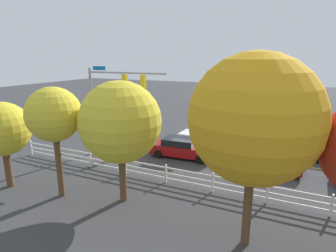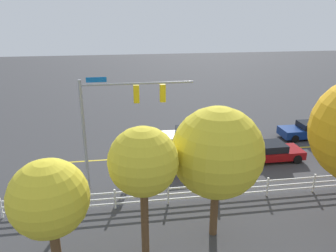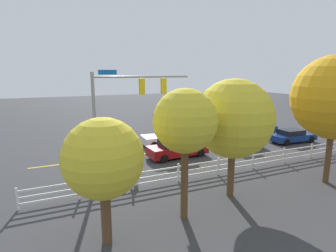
{
  "view_description": "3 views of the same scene",
  "coord_description": "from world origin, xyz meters",
  "px_view_note": "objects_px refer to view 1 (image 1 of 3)",
  "views": [
    {
      "loc": [
        -8.15,
        20.11,
        7.37
      ],
      "look_at": [
        0.09,
        2.49,
        2.49
      ],
      "focal_mm": 29.38,
      "sensor_mm": 36.0,
      "label": 1
    },
    {
      "loc": [
        3.72,
        21.92,
        10.15
      ],
      "look_at": [
        0.66,
        1.82,
        2.99
      ],
      "focal_mm": 35.23,
      "sensor_mm": 36.0,
      "label": 2
    },
    {
      "loc": [
        8.16,
        20.26,
        6.58
      ],
      "look_at": [
        0.22,
        2.19,
        2.65
      ],
      "focal_mm": 28.75,
      "sensor_mm": 36.0,
      "label": 3
    }
  ],
  "objects_px": {
    "car_3": "(268,161)",
    "tree_4": "(254,119)",
    "pedestrian": "(114,147)",
    "tree_1": "(120,122)",
    "tree_3": "(54,115)",
    "tree_0": "(2,130)",
    "car_1": "(206,137)",
    "car_4": "(182,148)"
  },
  "relations": [
    {
      "from": "tree_1",
      "to": "tree_4",
      "type": "bearing_deg",
      "value": 172.57
    },
    {
      "from": "tree_4",
      "to": "car_3",
      "type": "bearing_deg",
      "value": -90.43
    },
    {
      "from": "car_3",
      "to": "tree_1",
      "type": "xyz_separation_m",
      "value": [
        6.52,
        7.41,
        3.61
      ]
    },
    {
      "from": "car_1",
      "to": "tree_3",
      "type": "bearing_deg",
      "value": 71.77
    },
    {
      "from": "car_3",
      "to": "tree_1",
      "type": "relative_size",
      "value": 0.65
    },
    {
      "from": "car_3",
      "to": "car_4",
      "type": "distance_m",
      "value": 6.2
    },
    {
      "from": "tree_0",
      "to": "car_3",
      "type": "bearing_deg",
      "value": -146.63
    },
    {
      "from": "car_1",
      "to": "tree_0",
      "type": "relative_size",
      "value": 0.9
    },
    {
      "from": "tree_1",
      "to": "tree_3",
      "type": "relative_size",
      "value": 1.06
    },
    {
      "from": "car_1",
      "to": "tree_3",
      "type": "distance_m",
      "value": 13.46
    },
    {
      "from": "car_1",
      "to": "tree_1",
      "type": "xyz_separation_m",
      "value": [
        1.06,
        11.11,
        3.56
      ]
    },
    {
      "from": "car_3",
      "to": "tree_0",
      "type": "relative_size",
      "value": 0.81
    },
    {
      "from": "car_4",
      "to": "tree_0",
      "type": "xyz_separation_m",
      "value": [
        7.26,
        8.81,
        2.73
      ]
    },
    {
      "from": "car_3",
      "to": "tree_1",
      "type": "bearing_deg",
      "value": -131.91
    },
    {
      "from": "car_1",
      "to": "pedestrian",
      "type": "relative_size",
      "value": 2.66
    },
    {
      "from": "car_4",
      "to": "tree_3",
      "type": "xyz_separation_m",
      "value": [
        3.65,
        8.37,
        3.78
      ]
    },
    {
      "from": "car_3",
      "to": "tree_3",
      "type": "bearing_deg",
      "value": -139.98
    },
    {
      "from": "tree_1",
      "to": "car_1",
      "type": "bearing_deg",
      "value": -95.45
    },
    {
      "from": "car_3",
      "to": "tree_0",
      "type": "xyz_separation_m",
      "value": [
        13.46,
        8.87,
        2.82
      ]
    },
    {
      "from": "tree_0",
      "to": "tree_4",
      "type": "bearing_deg",
      "value": -177.35
    },
    {
      "from": "pedestrian",
      "to": "tree_4",
      "type": "relative_size",
      "value": 0.22
    },
    {
      "from": "pedestrian",
      "to": "tree_1",
      "type": "bearing_deg",
      "value": -141.87
    },
    {
      "from": "car_3",
      "to": "tree_3",
      "type": "relative_size",
      "value": 0.68
    },
    {
      "from": "car_1",
      "to": "tree_4",
      "type": "distance_m",
      "value": 13.86
    },
    {
      "from": "tree_4",
      "to": "car_1",
      "type": "bearing_deg",
      "value": -65.69
    },
    {
      "from": "pedestrian",
      "to": "car_3",
      "type": "bearing_deg",
      "value": -77.81
    },
    {
      "from": "car_1",
      "to": "tree_0",
      "type": "height_order",
      "value": "tree_0"
    },
    {
      "from": "car_1",
      "to": "car_4",
      "type": "height_order",
      "value": "car_4"
    },
    {
      "from": "car_1",
      "to": "car_4",
      "type": "distance_m",
      "value": 3.84
    },
    {
      "from": "car_3",
      "to": "car_4",
      "type": "height_order",
      "value": "car_4"
    },
    {
      "from": "pedestrian",
      "to": "tree_4",
      "type": "distance_m",
      "value": 12.61
    },
    {
      "from": "pedestrian",
      "to": "tree_1",
      "type": "relative_size",
      "value": 0.27
    },
    {
      "from": "car_4",
      "to": "tree_0",
      "type": "bearing_deg",
      "value": -132.73
    },
    {
      "from": "car_4",
      "to": "tree_1",
      "type": "distance_m",
      "value": 8.15
    },
    {
      "from": "car_3",
      "to": "tree_4",
      "type": "relative_size",
      "value": 0.53
    },
    {
      "from": "tree_0",
      "to": "tree_4",
      "type": "relative_size",
      "value": 0.66
    },
    {
      "from": "pedestrian",
      "to": "tree_3",
      "type": "xyz_separation_m",
      "value": [
        -0.67,
        5.79,
        3.57
      ]
    },
    {
      "from": "car_4",
      "to": "tree_4",
      "type": "xyz_separation_m",
      "value": [
        -6.14,
        8.19,
        4.46
      ]
    },
    {
      "from": "car_1",
      "to": "tree_1",
      "type": "distance_m",
      "value": 11.71
    },
    {
      "from": "pedestrian",
      "to": "tree_4",
      "type": "xyz_separation_m",
      "value": [
        -10.46,
        5.61,
        4.25
      ]
    },
    {
      "from": "pedestrian",
      "to": "tree_1",
      "type": "distance_m",
      "value": 7.05
    },
    {
      "from": "tree_1",
      "to": "tree_3",
      "type": "height_order",
      "value": "tree_1"
    }
  ]
}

